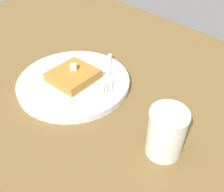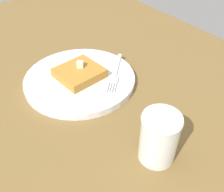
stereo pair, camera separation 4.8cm
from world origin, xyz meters
TOP-DOWN VIEW (x-y plane):
  - table_surface at (0.00, 0.00)cm, footprint 114.88×114.88cm
  - plate at (7.14, 11.08)cm, footprint 25.90×25.90cm
  - toast_slice_center at (7.14, 11.08)cm, footprint 10.46×10.79cm
  - butter_pat_primary at (6.49, 11.83)cm, footprint 1.90×1.92cm
  - fork at (11.19, 18.33)cm, footprint 12.50×12.15cm
  - syrup_jar at (33.24, 11.35)cm, footprint 6.49×6.49cm

SIDE VIEW (x-z plane):
  - table_surface at x=0.00cm, z-range 0.00..2.75cm
  - plate at x=7.14cm, z-range 2.87..4.44cm
  - fork at x=11.19cm, z-range 4.31..4.67cm
  - toast_slice_center at x=7.14cm, z-range 4.31..6.35cm
  - syrup_jar at x=33.24cm, z-range 2.32..11.58cm
  - butter_pat_primary at x=6.49cm, z-range 6.35..7.77cm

